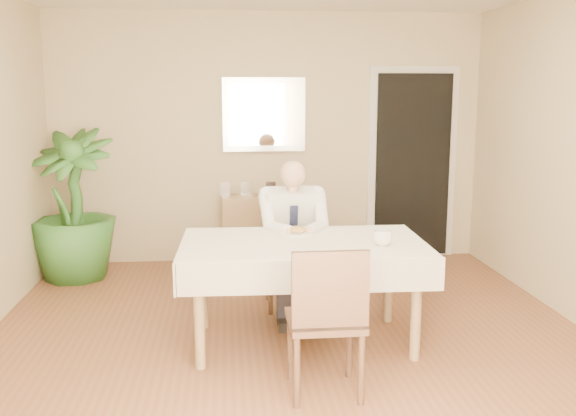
{
  "coord_description": "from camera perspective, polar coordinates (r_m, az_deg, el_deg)",
  "views": [
    {
      "loc": [
        -0.44,
        -4.24,
        1.8
      ],
      "look_at": [
        0.0,
        0.35,
        0.95
      ],
      "focal_mm": 40.0,
      "sensor_mm": 36.0,
      "label": 1
    }
  ],
  "objects": [
    {
      "name": "food",
      "position": [
        4.74,
        0.78,
        -1.96
      ],
      "size": [
        0.14,
        0.14,
        0.06
      ],
      "primitive_type": "ellipsoid",
      "color": "olive",
      "rests_on": "dining_table"
    },
    {
      "name": "room",
      "position": [
        4.3,
        0.45,
        3.76
      ],
      "size": [
        5.0,
        5.02,
        2.6
      ],
      "color": "brown",
      "rests_on": "ground"
    },
    {
      "name": "knife",
      "position": [
        4.68,
        1.34,
        -2.17
      ],
      "size": [
        0.01,
        0.13,
        0.01
      ],
      "primitive_type": "cylinder",
      "rotation": [
        1.57,
        0.0,
        0.0
      ],
      "color": "silver",
      "rests_on": "dining_table"
    },
    {
      "name": "fork",
      "position": [
        4.68,
        0.37,
        -2.19
      ],
      "size": [
        0.01,
        0.13,
        0.01
      ],
      "primitive_type": "cylinder",
      "rotation": [
        1.57,
        0.0,
        0.0
      ],
      "color": "silver",
      "rests_on": "dining_table"
    },
    {
      "name": "chair_far",
      "position": [
        5.42,
        0.22,
        -3.18
      ],
      "size": [
        0.48,
        0.48,
        0.93
      ],
      "rotation": [
        0.0,
        0.0,
        0.11
      ],
      "color": "#3E271B",
      "rests_on": "ground"
    },
    {
      "name": "dining_table",
      "position": [
        4.54,
        1.34,
        -4.01
      ],
      "size": [
        1.74,
        1.05,
        0.75
      ],
      "rotation": [
        0.0,
        0.0,
        -0.02
      ],
      "color": "olive",
      "rests_on": "ground"
    },
    {
      "name": "seated_man",
      "position": [
        5.11,
        0.55,
        -2.11
      ],
      "size": [
        0.48,
        0.72,
        1.24
      ],
      "color": "white",
      "rests_on": "ground"
    },
    {
      "name": "chair_near",
      "position": [
        3.77,
        3.49,
        -9.37
      ],
      "size": [
        0.44,
        0.44,
        0.92
      ],
      "rotation": [
        0.0,
        0.0,
        0.01
      ],
      "color": "#3E271B",
      "rests_on": "ground"
    },
    {
      "name": "plate",
      "position": [
        4.74,
        0.78,
        -2.22
      ],
      "size": [
        0.26,
        0.26,
        0.02
      ],
      "primitive_type": "cylinder",
      "color": "white",
      "rests_on": "dining_table"
    },
    {
      "name": "photo_frame_right",
      "position": [
        6.69,
        -1.54,
        1.77
      ],
      "size": [
        0.1,
        0.02,
        0.14
      ],
      "primitive_type": "cube",
      "color": "silver",
      "rests_on": "sideboard"
    },
    {
      "name": "window",
      "position": [
        1.86,
        8.38,
        -0.47
      ],
      "size": [
        1.34,
        0.04,
        1.44
      ],
      "color": "silver",
      "rests_on": "room"
    },
    {
      "name": "coffee_mug",
      "position": [
        4.43,
        8.39,
        -2.66
      ],
      "size": [
        0.13,
        0.13,
        0.1
      ],
      "primitive_type": "imported",
      "rotation": [
        0.0,
        0.0,
        -0.02
      ],
      "color": "white",
      "rests_on": "dining_table"
    },
    {
      "name": "sideboard",
      "position": [
        6.73,
        -2.0,
        -1.92
      ],
      "size": [
        0.91,
        0.32,
        0.72
      ],
      "primitive_type": "cube",
      "rotation": [
        0.0,
        0.0,
        0.02
      ],
      "color": "olive",
      "rests_on": "ground"
    },
    {
      "name": "potted_palm",
      "position": [
        6.45,
        -18.62,
        0.25
      ],
      "size": [
        1.0,
        1.0,
        1.44
      ],
      "primitive_type": "imported",
      "rotation": [
        0.0,
        0.0,
        -0.28
      ],
      "color": "#28571E",
      "rests_on": "ground"
    },
    {
      "name": "mirror",
      "position": [
        6.73,
        -2.14,
        8.29
      ],
      "size": [
        0.86,
        0.04,
        0.76
      ],
      "color": "silver",
      "rests_on": "room"
    },
    {
      "name": "photo_frame_left",
      "position": [
        6.67,
        -5.62,
        1.7
      ],
      "size": [
        0.1,
        0.02,
        0.14
      ],
      "primitive_type": "cube",
      "color": "silver",
      "rests_on": "sideboard"
    },
    {
      "name": "photo_frame_center",
      "position": [
        6.67,
        -3.79,
        1.73
      ],
      "size": [
        0.1,
        0.02,
        0.14
      ],
      "primitive_type": "cube",
      "color": "silver",
      "rests_on": "sideboard"
    },
    {
      "name": "doorway",
      "position": [
        7.04,
        10.99,
        3.71
      ],
      "size": [
        0.96,
        0.07,
        2.1
      ],
      "color": "silver",
      "rests_on": "ground"
    }
  ]
}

